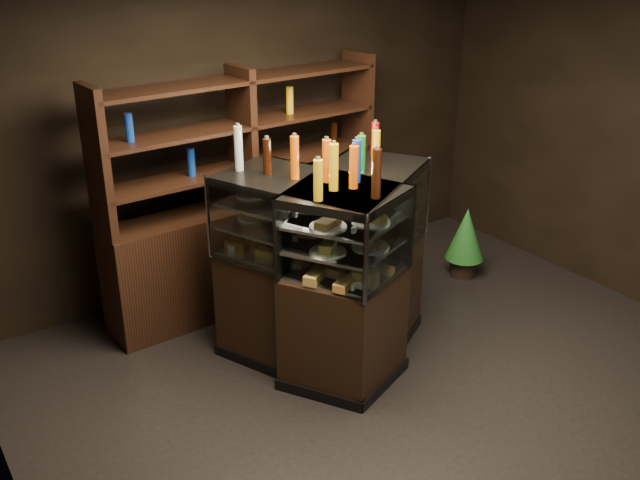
% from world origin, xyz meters
% --- Properties ---
extents(ground, '(5.00, 5.00, 0.00)m').
position_xyz_m(ground, '(0.00, 0.00, 0.00)').
color(ground, black).
rests_on(ground, ground).
extents(room_shell, '(5.02, 5.02, 3.01)m').
position_xyz_m(room_shell, '(0.00, 0.00, 1.94)').
color(room_shell, black).
rests_on(room_shell, ground).
extents(display_case, '(1.61, 1.46, 1.42)m').
position_xyz_m(display_case, '(-0.21, 0.87, 0.48)').
color(display_case, black).
rests_on(display_case, ground).
extents(food_display, '(1.21, 1.18, 0.44)m').
position_xyz_m(food_display, '(-0.21, 0.87, 1.07)').
color(food_display, gold).
rests_on(food_display, display_case).
extents(bottles_top, '(1.04, 1.04, 0.30)m').
position_xyz_m(bottles_top, '(-0.21, 0.87, 1.56)').
color(bottles_top, '#147223').
rests_on(bottles_top, display_case).
extents(potted_conifer, '(0.35, 0.35, 0.75)m').
position_xyz_m(potted_conifer, '(1.60, 1.35, 0.43)').
color(potted_conifer, black).
rests_on(potted_conifer, ground).
extents(back_shelving, '(2.46, 0.58, 2.00)m').
position_xyz_m(back_shelving, '(-0.28, 2.05, 0.61)').
color(back_shelving, black).
rests_on(back_shelving, ground).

